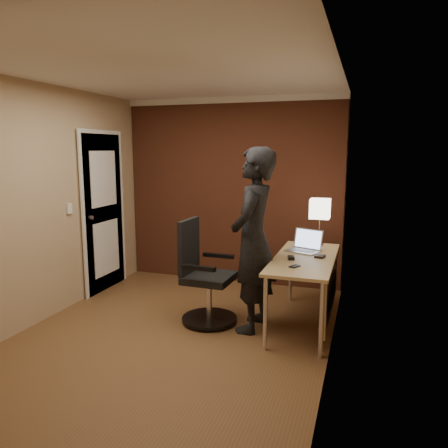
{
  "coord_description": "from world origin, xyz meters",
  "views": [
    {
      "loc": [
        1.74,
        -3.71,
        1.82
      ],
      "look_at": [
        0.35,
        0.55,
        1.05
      ],
      "focal_mm": 35.0,
      "sensor_mm": 36.0,
      "label": 1
    }
  ],
  "objects_px": {
    "laptop": "(305,245)",
    "wallet": "(320,256)",
    "mouse": "(291,258)",
    "person": "(253,240)",
    "office_chair": "(203,279)",
    "desk": "(312,270)",
    "phone": "(294,266)",
    "desk_lamp": "(320,209)"
  },
  "relations": [
    {
      "from": "mouse",
      "to": "phone",
      "type": "height_order",
      "value": "mouse"
    },
    {
      "from": "desk",
      "to": "laptop",
      "type": "height_order",
      "value": "laptop"
    },
    {
      "from": "laptop",
      "to": "person",
      "type": "xyz_separation_m",
      "value": [
        -0.45,
        -0.53,
        0.13
      ]
    },
    {
      "from": "wallet",
      "to": "phone",
      "type": "bearing_deg",
      "value": -113.16
    },
    {
      "from": "laptop",
      "to": "office_chair",
      "type": "relative_size",
      "value": 0.37
    },
    {
      "from": "desk",
      "to": "mouse",
      "type": "distance_m",
      "value": 0.27
    },
    {
      "from": "mouse",
      "to": "office_chair",
      "type": "bearing_deg",
      "value": 171.97
    },
    {
      "from": "desk",
      "to": "wallet",
      "type": "relative_size",
      "value": 13.64
    },
    {
      "from": "desk",
      "to": "person",
      "type": "distance_m",
      "value": 0.69
    },
    {
      "from": "laptop",
      "to": "person",
      "type": "relative_size",
      "value": 0.22
    },
    {
      "from": "laptop",
      "to": "office_chair",
      "type": "xyz_separation_m",
      "value": [
        -0.99,
        -0.52,
        -0.32
      ]
    },
    {
      "from": "mouse",
      "to": "phone",
      "type": "xyz_separation_m",
      "value": [
        0.08,
        -0.27,
        -0.01
      ]
    },
    {
      "from": "laptop",
      "to": "mouse",
      "type": "xyz_separation_m",
      "value": [
        -0.08,
        -0.42,
        -0.05
      ]
    },
    {
      "from": "phone",
      "to": "office_chair",
      "type": "distance_m",
      "value": 1.03
    },
    {
      "from": "wallet",
      "to": "office_chair",
      "type": "height_order",
      "value": "office_chair"
    },
    {
      "from": "mouse",
      "to": "person",
      "type": "height_order",
      "value": "person"
    },
    {
      "from": "mouse",
      "to": "person",
      "type": "relative_size",
      "value": 0.05
    },
    {
      "from": "desk",
      "to": "laptop",
      "type": "bearing_deg",
      "value": 110.68
    },
    {
      "from": "desk_lamp",
      "to": "person",
      "type": "xyz_separation_m",
      "value": [
        -0.56,
        -0.86,
        -0.22
      ]
    },
    {
      "from": "phone",
      "to": "person",
      "type": "height_order",
      "value": "person"
    },
    {
      "from": "desk",
      "to": "office_chair",
      "type": "height_order",
      "value": "office_chair"
    },
    {
      "from": "wallet",
      "to": "desk_lamp",
      "type": "bearing_deg",
      "value": 97.33
    },
    {
      "from": "laptop",
      "to": "wallet",
      "type": "relative_size",
      "value": 3.64
    },
    {
      "from": "laptop",
      "to": "desk_lamp",
      "type": "bearing_deg",
      "value": 72.12
    },
    {
      "from": "desk",
      "to": "laptop",
      "type": "distance_m",
      "value": 0.36
    },
    {
      "from": "phone",
      "to": "laptop",
      "type": "bearing_deg",
      "value": 113.6
    },
    {
      "from": "phone",
      "to": "office_chair",
      "type": "bearing_deg",
      "value": -165.47
    },
    {
      "from": "wallet",
      "to": "office_chair",
      "type": "bearing_deg",
      "value": -166.68
    },
    {
      "from": "desk",
      "to": "desk_lamp",
      "type": "height_order",
      "value": "desk_lamp"
    },
    {
      "from": "laptop",
      "to": "phone",
      "type": "relative_size",
      "value": 3.48
    },
    {
      "from": "desk",
      "to": "wallet",
      "type": "xyz_separation_m",
      "value": [
        0.08,
        0.04,
        0.14
      ]
    },
    {
      "from": "wallet",
      "to": "laptop",
      "type": "bearing_deg",
      "value": 126.74
    },
    {
      "from": "laptop",
      "to": "office_chair",
      "type": "distance_m",
      "value": 1.16
    },
    {
      "from": "person",
      "to": "office_chair",
      "type": "bearing_deg",
      "value": -88.01
    },
    {
      "from": "person",
      "to": "laptop",
      "type": "bearing_deg",
      "value": 141.72
    },
    {
      "from": "laptop",
      "to": "mouse",
      "type": "height_order",
      "value": "laptop"
    },
    {
      "from": "laptop",
      "to": "wallet",
      "type": "xyz_separation_m",
      "value": [
        0.18,
        -0.25,
        -0.05
      ]
    },
    {
      "from": "desk",
      "to": "office_chair",
      "type": "bearing_deg",
      "value": -167.75
    },
    {
      "from": "office_chair",
      "to": "wallet",
      "type": "bearing_deg",
      "value": 13.32
    },
    {
      "from": "laptop",
      "to": "phone",
      "type": "height_order",
      "value": "laptop"
    },
    {
      "from": "desk_lamp",
      "to": "laptop",
      "type": "relative_size",
      "value": 1.34
    },
    {
      "from": "desk",
      "to": "desk_lamp",
      "type": "xyz_separation_m",
      "value": [
        0.0,
        0.62,
        0.55
      ]
    }
  ]
}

